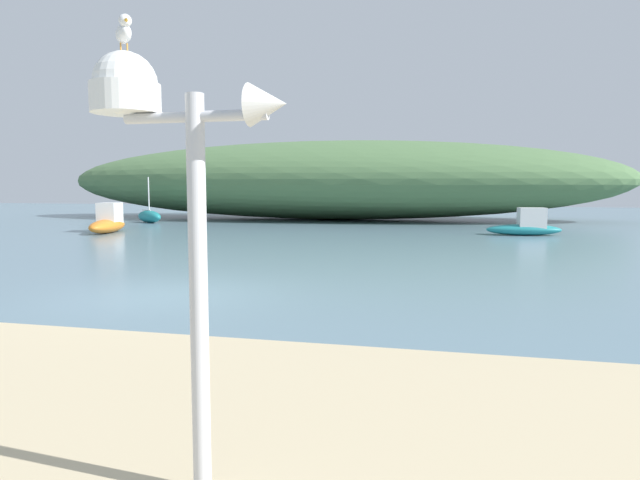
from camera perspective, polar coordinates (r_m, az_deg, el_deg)
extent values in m
plane|color=slate|center=(11.96, -15.38, -5.53)|extent=(120.00, 120.00, 0.00)
ellipsoid|color=#517547|center=(39.87, 1.06, 6.27)|extent=(41.15, 12.65, 5.63)
cylinder|color=silver|center=(3.64, -12.58, -6.12)|extent=(0.12, 0.12, 2.63)
cylinder|color=silver|center=(3.59, -12.97, 12.48)|extent=(0.97, 0.07, 0.07)
cylinder|color=white|center=(3.84, -19.69, 13.77)|extent=(0.45, 0.45, 0.19)
sphere|color=white|center=(3.86, -19.74, 15.15)|extent=(0.41, 0.41, 0.41)
cone|color=silver|center=(3.42, -5.48, 13.97)|extent=(0.24, 0.27, 0.27)
cylinder|color=orange|center=(3.91, -19.55, 18.48)|extent=(0.01, 0.01, 0.05)
cylinder|color=orange|center=(3.90, -20.16, 18.48)|extent=(0.01, 0.01, 0.05)
ellipsoid|color=white|center=(3.93, -19.89, 19.65)|extent=(0.21, 0.22, 0.12)
ellipsoid|color=#9EA0A8|center=(3.93, -19.90, 19.93)|extent=(0.19, 0.20, 0.04)
sphere|color=white|center=(3.86, -19.74, 20.82)|extent=(0.08, 0.08, 0.08)
cone|color=gold|center=(3.80, -19.60, 20.98)|extent=(0.05, 0.05, 0.02)
ellipsoid|color=teal|center=(27.69, 20.56, 1.01)|extent=(3.56, 1.33, 0.53)
cube|color=silver|center=(27.73, 21.30, 2.17)|extent=(1.29, 0.91, 0.98)
ellipsoid|color=teal|center=(37.21, -17.45, 2.35)|extent=(2.78, 2.31, 0.79)
cylinder|color=silver|center=(37.17, -17.51, 4.45)|extent=(0.08, 0.08, 2.41)
cylinder|color=silver|center=(37.57, -17.73, 2.99)|extent=(1.06, 0.76, 0.06)
ellipsoid|color=orange|center=(29.45, -21.38, 1.38)|extent=(1.92, 3.81, 0.69)
cube|color=silver|center=(29.76, -21.17, 2.65)|extent=(1.17, 1.45, 1.06)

